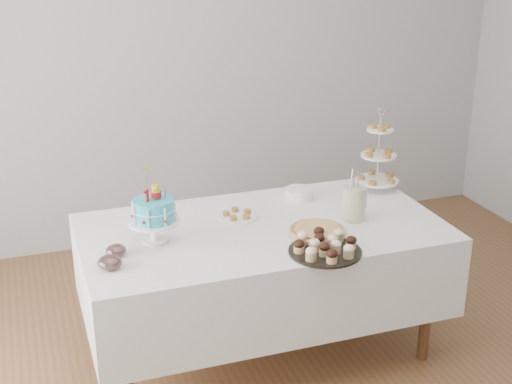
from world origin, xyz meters
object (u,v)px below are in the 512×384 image
object	(u,v)px
table	(262,264)
jam_bowl_a	(116,251)
pastry_plate	(238,215)
utensil_pitcher	(354,202)
tiered_stand	(379,156)
plate_stack	(299,194)
birthday_cake	(154,222)
pie	(317,232)
jam_bowl_b	(110,262)
cupcake_tray	(325,245)

from	to	relation	value
table	jam_bowl_a	bearing A→B (deg)	-172.82
pastry_plate	utensil_pitcher	bearing A→B (deg)	-21.35
tiered_stand	plate_stack	xyz separation A→B (m)	(-0.51, 0.01, -0.18)
birthday_cake	pastry_plate	distance (m)	0.53
plate_stack	jam_bowl_a	size ratio (longest dim) A/B	1.62
pie	birthday_cake	bearing A→B (deg)	165.39
jam_bowl_b	table	bearing A→B (deg)	15.08
cupcake_tray	tiered_stand	bearing A→B (deg)	46.77
plate_stack	pastry_plate	size ratio (longest dim) A/B	0.75
pie	utensil_pitcher	bearing A→B (deg)	27.43
cupcake_tray	jam_bowl_b	xyz separation A→B (m)	(-1.02, 0.17, -0.01)
utensil_pitcher	jam_bowl_a	bearing A→B (deg)	-167.90
pie	jam_bowl_b	xyz separation A→B (m)	(-1.06, -0.01, 0.01)
table	pastry_plate	xyz separation A→B (m)	(-0.09, 0.16, 0.24)
jam_bowl_b	utensil_pitcher	size ratio (longest dim) A/B	0.40
table	plate_stack	xyz separation A→B (m)	(0.33, 0.30, 0.26)
cupcake_tray	birthday_cake	bearing A→B (deg)	152.76
tiered_stand	plate_stack	distance (m)	0.54
tiered_stand	jam_bowl_b	world-z (taller)	tiered_stand
table	pie	world-z (taller)	pie
pie	plate_stack	xyz separation A→B (m)	(0.11, 0.52, 0.01)
tiered_stand	utensil_pitcher	bearing A→B (deg)	-132.57
birthday_cake	jam_bowl_b	distance (m)	0.35
table	pie	size ratio (longest dim) A/B	6.51
birthday_cake	tiered_stand	size ratio (longest dim) A/B	0.79
jam_bowl_a	utensil_pitcher	distance (m)	1.29
tiered_stand	jam_bowl_b	size ratio (longest dim) A/B	4.37
pie	pastry_plate	bearing A→B (deg)	129.86
pie	jam_bowl_b	distance (m)	1.06
jam_bowl_b	tiered_stand	bearing A→B (deg)	17.36
pastry_plate	utensil_pitcher	distance (m)	0.64
tiered_stand	birthday_cake	bearing A→B (deg)	-167.83
jam_bowl_a	jam_bowl_b	distance (m)	0.14
birthday_cake	tiered_stand	bearing A→B (deg)	-7.96
pie	pastry_plate	distance (m)	0.49
jam_bowl_a	utensil_pitcher	bearing A→B (deg)	1.16
pie	utensil_pitcher	xyz separation A→B (m)	(0.28, 0.14, 0.07)
jam_bowl_a	utensil_pitcher	world-z (taller)	utensil_pitcher
pie	pastry_plate	xyz separation A→B (m)	(-0.31, 0.37, -0.01)
table	jam_bowl_a	xyz separation A→B (m)	(-0.79, -0.10, 0.26)
table	tiered_stand	distance (m)	0.99
tiered_stand	jam_bowl_a	xyz separation A→B (m)	(-1.63, -0.40, -0.18)
utensil_pitcher	tiered_stand	bearing A→B (deg)	58.37
tiered_stand	utensil_pitcher	world-z (taller)	tiered_stand
birthday_cake	plate_stack	bearing A→B (deg)	-1.32
plate_stack	jam_bowl_b	xyz separation A→B (m)	(-1.17, -0.53, 0.00)
cupcake_tray	pastry_plate	bearing A→B (deg)	116.03
cupcake_tray	pie	size ratio (longest dim) A/B	1.23
tiered_stand	pastry_plate	size ratio (longest dim) A/B	2.33
cupcake_tray	jam_bowl_b	distance (m)	1.04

